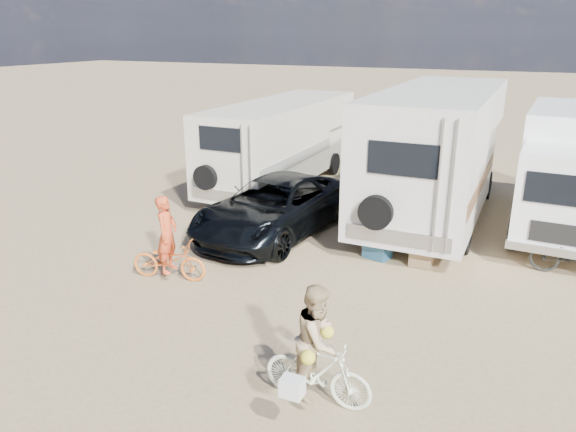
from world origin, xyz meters
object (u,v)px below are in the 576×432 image
at_px(dark_suv, 275,207).
at_px(bike_woman, 317,372).
at_px(bike_man, 169,260).
at_px(cooler, 378,248).
at_px(rv_left, 281,145).
at_px(rider_man, 168,242).
at_px(crate, 422,257).
at_px(bike_parked, 576,256).
at_px(rv_main, 436,155).
at_px(rider_woman, 318,351).
at_px(box_truck, 568,174).

xyz_separation_m(dark_suv, bike_woman, (3.46, -5.80, -0.24)).
distance_m(dark_suv, bike_man, 3.48).
bearing_deg(dark_suv, bike_woman, -52.51).
height_order(dark_suv, cooler, dark_suv).
relative_size(rv_left, bike_woman, 4.74).
bearing_deg(rider_man, rv_left, -4.55).
xyz_separation_m(dark_suv, crate, (3.84, -0.44, -0.52)).
height_order(bike_man, crate, bike_man).
bearing_deg(cooler, bike_parked, 26.92).
height_order(rv_main, crate, rv_main).
bearing_deg(rider_woman, crate, -3.96).
height_order(bike_parked, crate, bike_parked).
relative_size(rv_left, rider_man, 4.59).
bearing_deg(bike_man, crate, -69.59).
xyz_separation_m(rider_man, crate, (4.67, 2.93, -0.63)).
xyz_separation_m(rv_main, rv_left, (-5.17, 1.07, -0.36)).
bearing_deg(bike_man, rider_man, -11.69).
relative_size(rider_man, crate, 3.40).
bearing_deg(rv_main, bike_man, -123.05).
relative_size(bike_woman, rider_woman, 0.98).
xyz_separation_m(rv_main, bike_parked, (3.50, -2.80, -1.29)).
distance_m(dark_suv, crate, 3.90).
distance_m(rv_left, bike_woman, 11.27).
height_order(dark_suv, crate, dark_suv).
relative_size(rv_main, rider_man, 4.89).
xyz_separation_m(bike_woman, rider_woman, (-0.00, 0.00, 0.33)).
distance_m(bike_man, crate, 5.51).
distance_m(rider_woman, bike_parked, 6.98).
xyz_separation_m(rider_woman, bike_parked, (3.44, 6.06, -0.34)).
bearing_deg(rider_man, rider_woman, -131.24).
relative_size(rv_left, dark_suv, 1.46).
bearing_deg(rv_main, box_truck, 2.07).
xyz_separation_m(rider_man, cooler, (3.66, 2.91, -0.59)).
distance_m(rider_man, bike_parked, 8.55).
height_order(rv_left, bike_woman, rv_left).
bearing_deg(cooler, dark_suv, -172.51).
height_order(box_truck, bike_parked, box_truck).
bearing_deg(rv_left, rv_main, -11.24).
bearing_deg(bike_parked, rv_main, 55.11).
xyz_separation_m(bike_man, crate, (4.67, 2.93, -0.23)).
bearing_deg(rider_man, crate, -69.59).
relative_size(box_truck, cooler, 10.51).
bearing_deg(bike_man, bike_woman, -131.24).
relative_size(bike_man, bike_parked, 0.90).
relative_size(bike_man, bike_woman, 1.02).
relative_size(rv_main, rider_woman, 4.96).
bearing_deg(dark_suv, cooler, -2.60).
bearing_deg(bike_parked, bike_man, 118.97).
height_order(rider_man, bike_parked, rider_man).
height_order(bike_man, cooler, bike_man).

